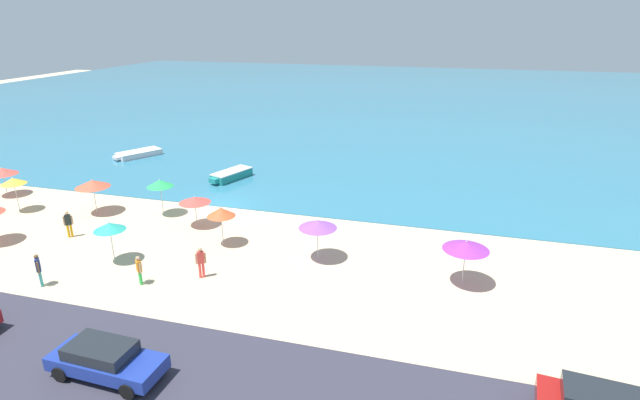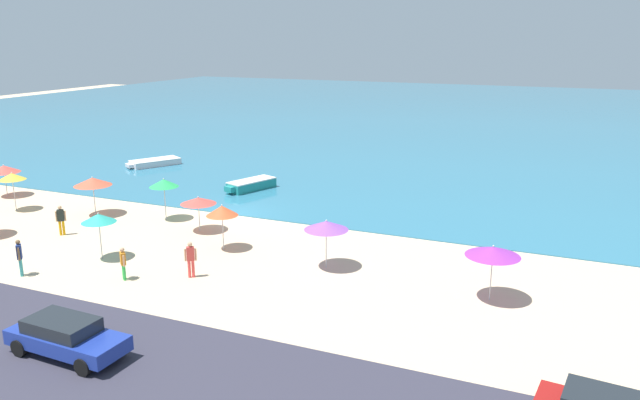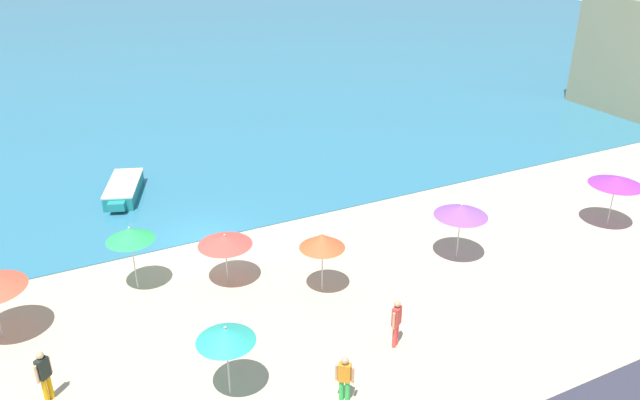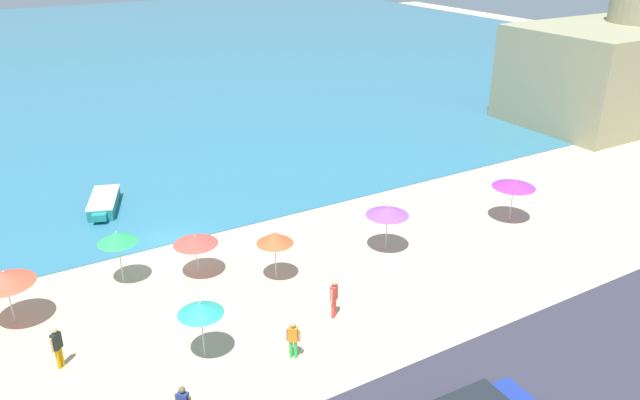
% 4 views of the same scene
% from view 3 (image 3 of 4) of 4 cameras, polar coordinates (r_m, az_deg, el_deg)
% --- Properties ---
extents(ground_plane, '(160.00, 160.00, 0.00)m').
position_cam_3_polar(ground_plane, '(27.72, -10.84, -3.72)').
color(ground_plane, '#CFB490').
extents(sea, '(150.00, 110.00, 0.05)m').
position_cam_3_polar(sea, '(79.93, -22.64, 13.91)').
color(sea, teal).
rests_on(sea, ground_plane).
extents(beach_umbrella_1, '(2.18, 2.18, 2.48)m').
position_cam_3_polar(beach_umbrella_1, '(25.59, 12.79, -0.96)').
color(beach_umbrella_1, '#B2B2B7').
rests_on(beach_umbrella_1, ground_plane).
extents(beach_umbrella_2, '(2.36, 2.36, 2.51)m').
position_cam_3_polar(beach_umbrella_2, '(30.56, 25.48, 1.61)').
color(beach_umbrella_2, '#B2B2B7').
rests_on(beach_umbrella_2, ground_plane).
extents(beach_umbrella_3, '(1.79, 1.79, 2.65)m').
position_cam_3_polar(beach_umbrella_3, '(23.92, -16.98, -3.02)').
color(beach_umbrella_3, '#B2B2B7').
rests_on(beach_umbrella_3, ground_plane).
extents(beach_umbrella_5, '(1.74, 1.74, 2.48)m').
position_cam_3_polar(beach_umbrella_5, '(18.34, -8.63, -12.09)').
color(beach_umbrella_5, '#B2B2B7').
rests_on(beach_umbrella_5, ground_plane).
extents(beach_umbrella_7, '(1.70, 1.70, 2.50)m').
position_cam_3_polar(beach_umbrella_7, '(22.79, 0.20, -3.77)').
color(beach_umbrella_7, '#B2B2B7').
rests_on(beach_umbrella_7, ground_plane).
extents(beach_umbrella_8, '(2.08, 2.08, 2.10)m').
position_cam_3_polar(beach_umbrella_8, '(23.78, -8.70, -3.66)').
color(beach_umbrella_8, '#B2B2B7').
rests_on(beach_umbrella_8, ground_plane).
extents(bather_0, '(0.49, 0.38, 1.76)m').
position_cam_3_polar(bather_0, '(20.84, 6.99, -10.90)').
color(bather_0, '#F54743').
rests_on(bather_0, ground_plane).
extents(bather_1, '(0.46, 0.40, 1.76)m').
position_cam_3_polar(bather_1, '(20.35, -23.92, -14.29)').
color(bather_1, orange).
rests_on(bather_1, ground_plane).
extents(bather_2, '(0.46, 0.40, 1.59)m').
position_cam_3_polar(bather_2, '(18.77, 2.27, -15.85)').
color(bather_2, green).
rests_on(bather_2, ground_plane).
extents(skiff_offshore, '(2.64, 4.25, 0.73)m').
position_cam_3_polar(skiff_offshore, '(32.63, -17.50, 0.92)').
color(skiff_offshore, teal).
rests_on(skiff_offshore, sea).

